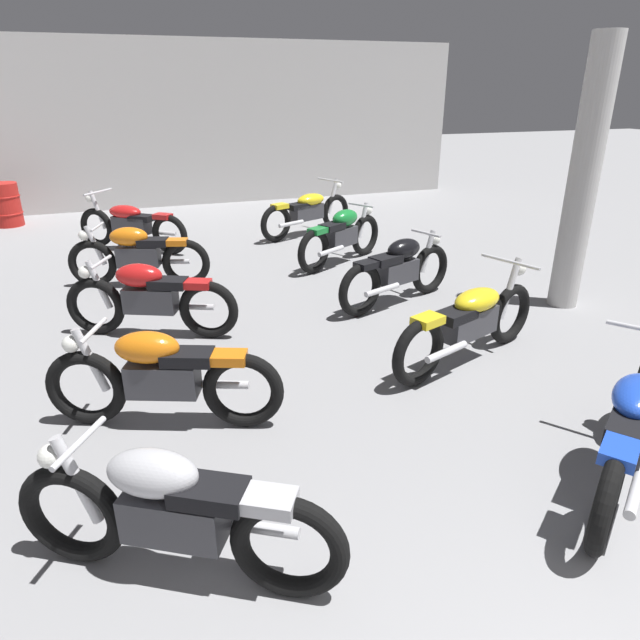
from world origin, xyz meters
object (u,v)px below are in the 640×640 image
support_pillar (583,179)px  motorcycle_right_row_1 (630,427)px  oil_drum (6,205)px  motorcycle_right_row_3 (398,270)px  motorcycle_left_row_4 (138,255)px  motorcycle_left_row_2 (162,376)px  motorcycle_left_row_5 (131,224)px  motorcycle_right_row_5 (307,211)px  motorcycle_left_row_3 (150,298)px  motorcycle_right_row_2 (470,321)px  motorcycle_left_row_1 (173,512)px  motorcycle_right_row_4 (341,235)px

support_pillar → motorcycle_right_row_1: bearing=-125.0°
motorcycle_right_row_1 → oil_drum: 11.60m
motorcycle_right_row_3 → oil_drum: size_ratio=2.22×
motorcycle_right_row_1 → motorcycle_right_row_3: size_ratio=0.96×
motorcycle_left_row_4 → motorcycle_left_row_2: bearing=-89.7°
motorcycle_left_row_5 → motorcycle_right_row_5: bearing=0.3°
motorcycle_left_row_3 → motorcycle_right_row_2: motorcycle_right_row_2 is taller
motorcycle_left_row_4 → oil_drum: bearing=116.2°
motorcycle_right_row_1 → motorcycle_right_row_2: 2.00m
motorcycle_left_row_1 → support_pillar: bearing=28.7°
support_pillar → motorcycle_right_row_1: 3.85m
motorcycle_left_row_3 → motorcycle_right_row_4: bearing=32.3°
motorcycle_left_row_4 → motorcycle_right_row_2: 4.69m
motorcycle_left_row_1 → motorcycle_right_row_1: motorcycle_right_row_1 is taller
support_pillar → oil_drum: size_ratio=3.76×
motorcycle_left_row_4 → motorcycle_right_row_1: (3.03, -5.56, -0.01)m
support_pillar → motorcycle_right_row_3: size_ratio=1.70×
motorcycle_left_row_5 → motorcycle_right_row_3: 4.94m
motorcycle_left_row_3 → motorcycle_left_row_4: size_ratio=0.96×
motorcycle_right_row_1 → motorcycle_right_row_3: 3.75m
motorcycle_right_row_2 → oil_drum: bearing=123.0°
motorcycle_left_row_4 → motorcycle_right_row_2: motorcycle_right_row_2 is taller
motorcycle_left_row_1 → motorcycle_left_row_2: size_ratio=0.93×
motorcycle_left_row_1 → motorcycle_left_row_2: same height
motorcycle_left_row_1 → oil_drum: 10.37m
motorcycle_left_row_3 → motorcycle_left_row_5: bearing=91.0°
motorcycle_right_row_4 → motorcycle_right_row_5: (0.07, 1.94, -0.01)m
motorcycle_right_row_1 → oil_drum: bearing=117.5°
motorcycle_left_row_2 → motorcycle_right_row_5: 6.56m
motorcycle_left_row_2 → motorcycle_right_row_4: (3.05, 3.84, 0.00)m
motorcycle_right_row_2 → motorcycle_right_row_3: motorcycle_right_row_2 is taller
motorcycle_left_row_5 → oil_drum: bearing=130.3°
motorcycle_right_row_2 → motorcycle_right_row_3: (0.07, 1.74, 0.01)m
motorcycle_left_row_4 → support_pillar: bearing=-26.4°
motorcycle_right_row_4 → motorcycle_left_row_5: bearing=148.2°
motorcycle_left_row_3 → motorcycle_right_row_1: size_ratio=1.01×
motorcycle_left_row_5 → motorcycle_right_row_3: (3.13, -3.82, 0.01)m
motorcycle_left_row_3 → motorcycle_right_row_3: 3.06m
motorcycle_left_row_4 → motorcycle_right_row_3: (3.11, -1.82, 0.00)m
motorcycle_left_row_1 → motorcycle_right_row_3: same height
motorcycle_left_row_4 → motorcycle_right_row_2: (3.04, -3.56, -0.01)m
motorcycle_left_row_4 → motorcycle_right_row_3: size_ratio=1.01×
motorcycle_left_row_3 → motorcycle_left_row_5: size_ratio=1.06×
motorcycle_right_row_4 → oil_drum: bearing=139.4°
motorcycle_right_row_1 → motorcycle_right_row_4: (0.04, 5.65, 0.01)m
motorcycle_left_row_1 → motorcycle_right_row_3: bearing=48.5°
oil_drum → motorcycle_right_row_2: bearing=-57.0°
motorcycle_left_row_3 → motorcycle_right_row_3: size_ratio=0.98×
motorcycle_right_row_3 → motorcycle_left_row_4: bearing=149.7°
motorcycle_left_row_3 → motorcycle_right_row_3: same height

